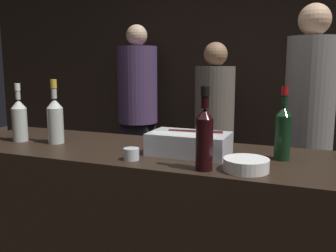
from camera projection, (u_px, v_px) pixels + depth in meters
wall_back_chalkboard at (248, 67)px, 3.78m from camera, size 6.40×0.06×2.80m
bar_counter at (166, 249)px, 1.89m from camera, size 2.29×0.64×1.02m
ice_bin_with_bottles at (189, 142)px, 1.74m from camera, size 0.37×0.22×0.11m
bowl_white at (246, 164)px, 1.48m from camera, size 0.18×0.18×0.05m
candle_votive at (131, 154)px, 1.65m from camera, size 0.07×0.07×0.05m
red_wine_bottle_black_foil at (204, 135)px, 1.47m from camera, size 0.07×0.07×0.33m
rose_wine_bottle at (55, 119)px, 1.98m from camera, size 0.08×0.08×0.34m
red_wine_bottle_burgundy at (283, 130)px, 1.63m from camera, size 0.07×0.07×0.32m
white_wine_bottle at (19, 119)px, 2.04m from camera, size 0.08×0.08×0.32m
person_in_hoodie at (308, 124)px, 2.54m from camera, size 0.33×0.33×1.82m
person_blond_tee at (138, 106)px, 3.80m from camera, size 0.40×0.40×1.81m
person_grey_polo at (214, 124)px, 3.37m from camera, size 0.35×0.35×1.62m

